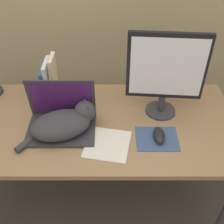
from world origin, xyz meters
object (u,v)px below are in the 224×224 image
(cat, at_px, (64,123))
(external_monitor, at_px, (165,72))
(computer_mouse, at_px, (158,135))
(book_row, at_px, (48,80))
(notepad, at_px, (107,144))
(laptop, at_px, (60,120))

(cat, relative_size, external_monitor, 0.82)
(cat, bearing_deg, computer_mouse, -5.29)
(external_monitor, distance_m, book_row, 0.65)
(external_monitor, height_order, book_row, external_monitor)
(notepad, bearing_deg, external_monitor, 41.02)
(notepad, bearing_deg, computer_mouse, 10.03)
(external_monitor, xyz_separation_m, book_row, (-0.62, 0.14, -0.14))
(book_row, bearing_deg, notepad, -49.70)
(computer_mouse, bearing_deg, external_monitor, 80.29)
(book_row, bearing_deg, cat, -68.41)
(cat, xyz_separation_m, computer_mouse, (0.46, -0.04, -0.04))
(laptop, bearing_deg, cat, -59.54)
(laptop, xyz_separation_m, cat, (0.02, -0.04, 0.02))
(computer_mouse, xyz_separation_m, book_row, (-0.58, 0.34, 0.09))
(laptop, distance_m, external_monitor, 0.57)
(cat, height_order, book_row, book_row)
(book_row, height_order, notepad, book_row)
(laptop, relative_size, external_monitor, 0.74)
(laptop, bearing_deg, computer_mouse, -9.39)
(book_row, bearing_deg, laptop, -69.76)
(laptop, xyz_separation_m, book_row, (-0.10, 0.26, 0.06))
(laptop, xyz_separation_m, notepad, (0.23, -0.12, -0.04))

